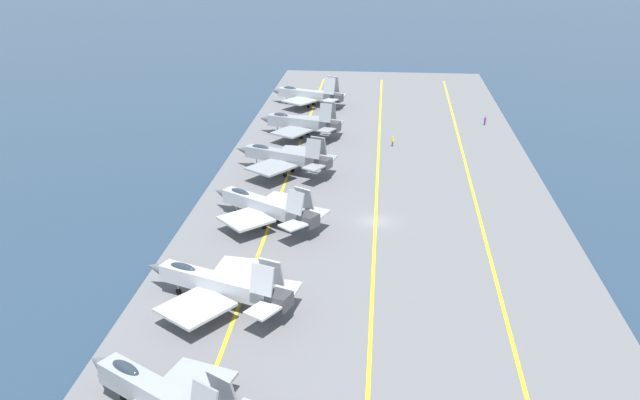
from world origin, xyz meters
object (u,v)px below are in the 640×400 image
at_px(parked_jet_fourth, 284,157).
at_px(crew_yellow_vest, 393,141).
at_px(parked_jet_nearest, 162,398).
at_px(parked_jet_second, 218,284).
at_px(parked_jet_third, 265,206).
at_px(parked_jet_sixth, 307,94).
at_px(parked_jet_fifth, 300,123).
at_px(crew_purple_vest, 485,120).

distance_m(parked_jet_fourth, crew_yellow_vest, 21.95).
height_order(parked_jet_nearest, crew_yellow_vest, parked_jet_nearest).
bearing_deg(parked_jet_second, parked_jet_third, -3.57).
relative_size(parked_jet_second, parked_jet_sixth, 1.02).
relative_size(parked_jet_nearest, parked_jet_second, 0.96).
xyz_separation_m(parked_jet_nearest, parked_jet_sixth, (94.39, -0.25, 0.00)).
relative_size(parked_jet_nearest, parked_jet_fifth, 1.03).
distance_m(parked_jet_third, parked_jet_fifth, 36.96).
bearing_deg(parked_jet_fifth, parked_jet_fourth, 179.58).
relative_size(parked_jet_fourth, crew_yellow_vest, 9.23).
distance_m(parked_jet_second, parked_jet_sixth, 77.37).
bearing_deg(parked_jet_second, parked_jet_fifth, -1.15).
xyz_separation_m(parked_jet_second, crew_yellow_vest, (52.37, -17.12, -1.41)).
bearing_deg(crew_yellow_vest, parked_jet_second, 161.90).
xyz_separation_m(parked_jet_second, parked_jet_third, (19.51, -1.22, 0.00)).
height_order(parked_jet_nearest, parked_jet_fifth, parked_jet_fifth).
relative_size(parked_jet_third, crew_yellow_vest, 9.24).
bearing_deg(parked_jet_nearest, parked_jet_third, -2.18).
distance_m(parked_jet_nearest, parked_jet_third, 36.56).
relative_size(parked_jet_third, parked_jet_fourth, 1.00).
height_order(parked_jet_second, crew_purple_vest, parked_jet_second).
bearing_deg(parked_jet_nearest, parked_jet_fourth, -1.23).
xyz_separation_m(parked_jet_fourth, crew_yellow_vest, (14.79, -16.12, -1.74)).
xyz_separation_m(parked_jet_second, crew_purple_vest, (66.91, -34.13, -1.44)).
xyz_separation_m(parked_jet_third, crew_yellow_vest, (32.85, -15.90, -1.41)).
height_order(parked_jet_nearest, parked_jet_fourth, parked_jet_nearest).
xyz_separation_m(parked_jet_sixth, crew_yellow_vest, (-25.00, -17.05, -1.49)).
bearing_deg(crew_yellow_vest, parked_jet_fifth, 75.59).
relative_size(parked_jet_fourth, crew_purple_vest, 9.60).
bearing_deg(parked_jet_third, crew_purple_vest, -34.78).
height_order(parked_jet_second, parked_jet_fifth, parked_jet_fifth).
bearing_deg(crew_purple_vest, parked_jet_second, 152.97).
height_order(parked_jet_second, parked_jet_sixth, parked_jet_sixth).
height_order(parked_jet_fourth, parked_jet_sixth, parked_jet_sixth).
bearing_deg(parked_jet_fourth, parked_jet_third, -179.30).
bearing_deg(parked_jet_nearest, parked_jet_second, -0.59).
relative_size(parked_jet_second, parked_jet_third, 1.03).
bearing_deg(crew_yellow_vest, parked_jet_third, 154.17).
relative_size(parked_jet_sixth, crew_yellow_vest, 9.30).
relative_size(parked_jet_second, parked_jet_fourth, 1.03).
relative_size(parked_jet_third, parked_jet_fifth, 1.05).
bearing_deg(parked_jet_fifth, crew_purple_vest, -72.45).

